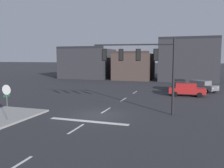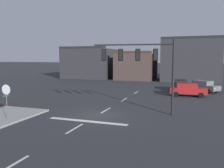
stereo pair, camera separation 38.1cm
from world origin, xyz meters
The scene contains 9 objects.
ground_plane centered at (0.00, 0.00, 0.00)m, with size 400.00×400.00×0.00m, color #2B2B30.
stop_bar_paint centered at (0.00, -2.00, 0.00)m, with size 6.40×0.50×0.01m, color silver.
lane_centreline centered at (0.00, 2.00, 0.00)m, with size 0.16×26.40×0.01m.
signal_mast_near_side centered at (3.55, 1.80, 4.55)m, with size 6.82×0.99×6.45m.
stop_sign centered at (-5.65, -4.09, 2.14)m, with size 0.76×0.64×2.83m.
car_lot_nearside centered at (8.75, 17.52, 0.86)m, with size 4.59×4.11×1.61m.
car_lot_middle centered at (6.88, 12.93, 0.86)m, with size 4.53×2.11×1.61m.
car_lot_farside centered at (5.72, 17.71, 0.86)m, with size 2.25×4.58×1.61m.
building_row centered at (-3.25, 34.46, 3.68)m, with size 34.24×10.77×8.86m.
Camera 1 is at (7.27, -18.19, 4.82)m, focal length 38.14 mm.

